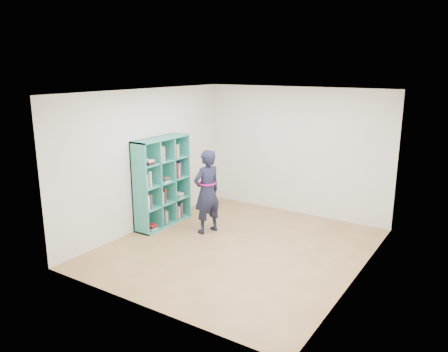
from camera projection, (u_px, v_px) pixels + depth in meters
The scene contains 9 objects.
floor at pixel (238, 248), 7.41m from camera, with size 4.50×4.50×0.00m, color olive.
ceiling at pixel (239, 92), 6.77m from camera, with size 4.50×4.50×0.00m, color white.
wall_left at pixel (147, 159), 8.14m from camera, with size 0.02×4.50×2.60m, color silver.
wall_right at pixel (362, 192), 6.04m from camera, with size 0.02×4.50×2.60m, color silver.
wall_back at pixel (295, 151), 8.92m from camera, with size 4.00×0.02×2.60m, color silver.
wall_front at pixel (142, 211), 5.26m from camera, with size 4.00×0.02×2.60m, color silver.
bookshelf at pixel (161, 183), 8.32m from camera, with size 0.37×1.27×1.70m.
person at pixel (207, 192), 7.92m from camera, with size 0.53×0.65×1.55m.
smartphone at pixel (206, 184), 8.06m from camera, with size 0.04×0.10×0.14m.
Camera 1 is at (3.55, -5.90, 3.00)m, focal length 35.00 mm.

